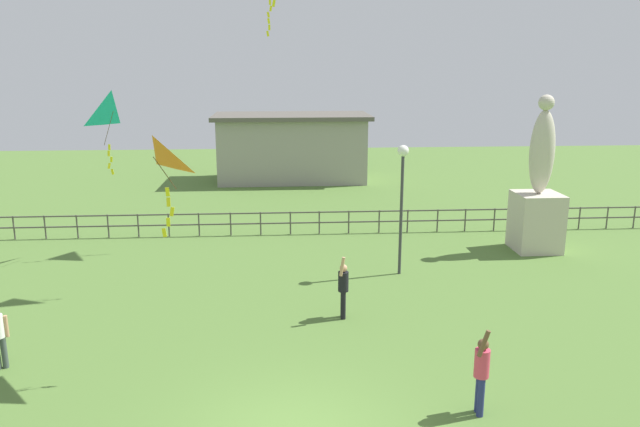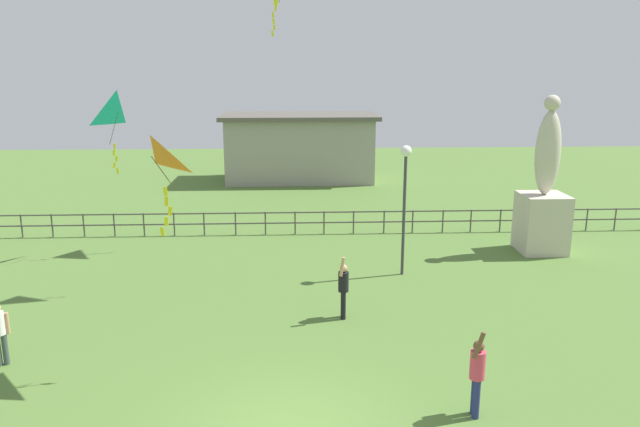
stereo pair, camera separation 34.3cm
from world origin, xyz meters
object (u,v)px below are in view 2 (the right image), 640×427
object	(u,v)px
statue_monument	(543,202)
lamppost	(405,181)
person_2	(343,287)
kite_1	(118,113)
kite_3	(152,160)
person_0	(477,372)

from	to	relation	value
statue_monument	lamppost	world-z (taller)	statue_monument
person_2	kite_1	bearing A→B (deg)	140.92
statue_monument	lamppost	bearing A→B (deg)	-157.30
lamppost	kite_3	bearing A→B (deg)	-136.14
kite_1	lamppost	bearing A→B (deg)	-14.48
kite_1	person_2	bearing A→B (deg)	-39.08
lamppost	kite_1	xyz separation A→B (m)	(-9.57, 2.47, 2.00)
kite_1	kite_3	xyz separation A→B (m)	(3.07, -8.72, -0.29)
lamppost	person_2	bearing A→B (deg)	-122.84
person_2	lamppost	bearing A→B (deg)	57.16
person_0	person_2	bearing A→B (deg)	114.37
lamppost	statue_monument	bearing A→B (deg)	22.70
person_2	person_0	bearing A→B (deg)	-65.63
person_0	kite_3	distance (m)	7.84
lamppost	kite_3	xyz separation A→B (m)	(-6.50, -6.25, 1.71)
kite_3	statue_monument	bearing A→B (deg)	35.41
kite_3	person_0	bearing A→B (deg)	-18.02
person_0	person_2	world-z (taller)	person_0
statue_monument	person_0	size ratio (longest dim) A/B	3.03
person_2	kite_1	distance (m)	10.34
statue_monument	lamppost	xyz separation A→B (m)	(-5.56, -2.33, 1.27)
person_0	statue_monument	bearing A→B (deg)	62.35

